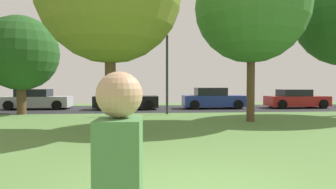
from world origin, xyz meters
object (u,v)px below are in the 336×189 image
maple_tree_near (21,53)px  street_lamp_post (167,75)px  parked_car_blue (213,99)px  oak_tree_left (251,6)px  parked_car_silver (37,100)px  parked_car_red (296,99)px  parked_car_black (126,100)px

maple_tree_near → street_lamp_post: size_ratio=1.24×
parked_car_blue → street_lamp_post: (-3.56, -3.66, 1.58)m
oak_tree_left → parked_car_silver: 15.19m
parked_car_red → maple_tree_near: bearing=-170.7°
maple_tree_near → parked_car_blue: 12.53m
oak_tree_left → parked_car_black: bearing=130.9°
parked_car_red → street_lamp_post: size_ratio=0.95×
street_lamp_post → parked_car_blue: bearing=45.7°
oak_tree_left → street_lamp_post: oak_tree_left is taller
parked_car_silver → parked_car_red: bearing=-1.9°
parked_car_black → parked_car_red: parked_car_black is taller
parked_car_blue → oak_tree_left: bearing=-90.2°
parked_car_silver → parked_car_black: 6.16m
oak_tree_left → parked_car_black: (-6.08, 7.03, -4.59)m
parked_car_black → parked_car_blue: parked_car_blue is taller
parked_car_red → parked_car_blue: bearing=179.1°
maple_tree_near → parked_car_black: 6.95m
maple_tree_near → parked_car_silver: maple_tree_near is taller
maple_tree_near → street_lamp_post: bearing=-4.2°
parked_car_silver → oak_tree_left: bearing=-32.6°
parked_car_silver → parked_car_red: (18.33, -0.61, -0.02)m
maple_tree_near → parked_car_black: bearing=26.0°
oak_tree_left → parked_car_red: size_ratio=1.83×
parked_car_silver → parked_car_red: parked_car_silver is taller
parked_car_silver → street_lamp_post: street_lamp_post is taller
parked_car_silver → parked_car_black: (6.11, -0.76, 0.02)m
parked_car_silver → parked_car_black: parked_car_black is taller
maple_tree_near → parked_car_blue: (11.83, 3.05, -2.78)m
parked_car_black → street_lamp_post: size_ratio=0.96×
maple_tree_near → street_lamp_post: (8.26, -0.61, -1.21)m
maple_tree_near → parked_car_black: size_ratio=1.30×
oak_tree_left → parked_car_red: (6.14, 7.19, -4.63)m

